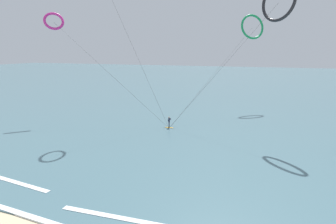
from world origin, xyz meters
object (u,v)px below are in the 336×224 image
(kite_magenta, at_px, (54,21))
(kite_charcoal, at_px, (279,1))
(surfer_amber, at_px, (169,123))
(kite_emerald, at_px, (252,27))

(kite_magenta, height_order, kite_charcoal, kite_charcoal)
(surfer_amber, xyz_separation_m, kite_emerald, (8.99, 23.04, 15.20))
(kite_magenta, distance_m, kite_charcoal, 35.24)
(kite_emerald, height_order, kite_charcoal, kite_charcoal)
(surfer_amber, height_order, kite_emerald, kite_emerald)
(kite_magenta, xyz_separation_m, kite_charcoal, (35.20, 1.05, 1.44))
(surfer_amber, distance_m, kite_emerald, 29.03)
(surfer_amber, xyz_separation_m, kite_magenta, (-20.97, 1.08, 15.40))
(kite_charcoal, bearing_deg, kite_emerald, 140.25)
(surfer_amber, distance_m, kite_magenta, 26.04)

